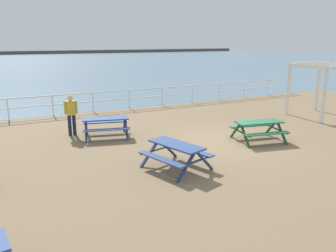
{
  "coord_description": "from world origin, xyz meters",
  "views": [
    {
      "loc": [
        -7.64,
        -9.9,
        3.78
      ],
      "look_at": [
        -2.35,
        0.38,
        0.8
      ],
      "focal_mm": 35.57,
      "sensor_mm": 36.0,
      "label": 1
    }
  ],
  "objects": [
    {
      "name": "visitor",
      "position": [
        -5.11,
        3.61,
        0.95
      ],
      "size": [
        0.53,
        0.25,
        1.66
      ],
      "rotation": [
        0.0,
        0.0,
        1.49
      ],
      "color": "#1E2338",
      "rests_on": "ground"
    },
    {
      "name": "seaward_railing",
      "position": [
        -0.0,
        7.75,
        0.76
      ],
      "size": [
        23.07,
        0.07,
        1.08
      ],
      "color": "white",
      "rests_on": "ground"
    },
    {
      "name": "sea_band",
      "position": [
        0.0,
        52.75,
        0.0
      ],
      "size": [
        142.0,
        90.0,
        0.01
      ],
      "primitive_type": "cube",
      "color": "slate",
      "rests_on": "ground"
    },
    {
      "name": "picnic_table_near_right",
      "position": [
        -3.94,
        2.77,
        0.58
      ],
      "size": [
        2.12,
        1.9,
        0.8
      ],
      "rotation": [
        0.0,
        0.0,
        -0.25
      ],
      "color": "#334C84",
      "rests_on": "ground"
    },
    {
      "name": "lattice_pergola",
      "position": [
        6.87,
        1.41,
        2.0
      ],
      "size": [
        2.48,
        2.6,
        2.7
      ],
      "rotation": [
        0.0,
        0.0,
        -0.02
      ],
      "color": "white",
      "rests_on": "ground"
    },
    {
      "name": "picnic_table_far_right",
      "position": [
        -3.07,
        -1.55,
        0.58
      ],
      "size": [
        1.94,
        2.15,
        0.8
      ],
      "rotation": [
        0.0,
        0.0,
        1.85
      ],
      "color": "#334C84",
      "rests_on": "ground"
    },
    {
      "name": "distant_shoreline",
      "position": [
        0.0,
        95.75,
        0.0
      ],
      "size": [
        142.0,
        6.0,
        1.8
      ],
      "primitive_type": "cube",
      "color": "#4C4C47",
      "rests_on": "ground"
    },
    {
      "name": "picnic_table_near_left",
      "position": [
        1.13,
        -0.5,
        0.58
      ],
      "size": [
        2.06,
        1.84,
        0.8
      ],
      "rotation": [
        0.0,
        0.0,
        -0.2
      ],
      "color": "#286B47",
      "rests_on": "ground"
    },
    {
      "name": "ground_plane",
      "position": [
        0.0,
        0.0,
        -0.1
      ],
      "size": [
        30.0,
        24.0,
        0.2
      ],
      "primitive_type": "cube",
      "color": "#846B4C"
    }
  ]
}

